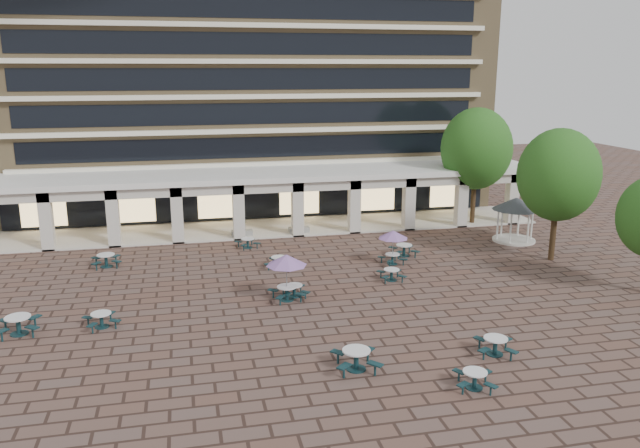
% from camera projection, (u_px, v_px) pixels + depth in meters
% --- Properties ---
extents(ground, '(120.00, 120.00, 0.00)m').
position_uv_depth(ground, '(301.00, 297.00, 33.02)').
color(ground, brown).
rests_on(ground, ground).
extents(apartment_building, '(40.00, 15.50, 25.20)m').
position_uv_depth(apartment_building, '(245.00, 59.00, 54.07)').
color(apartment_building, '#987E55').
rests_on(apartment_building, ground).
extents(retail_arcade, '(42.00, 6.60, 4.40)m').
position_uv_depth(retail_arcade, '(264.00, 190.00, 46.30)').
color(retail_arcade, white).
rests_on(retail_arcade, ground).
extents(picnic_table_0, '(2.08, 2.08, 0.86)m').
position_uv_depth(picnic_table_0, '(18.00, 324.00, 28.34)').
color(picnic_table_0, '#123037').
rests_on(picnic_table_0, ground).
extents(picnic_table_1, '(2.01, 2.01, 0.86)m').
position_uv_depth(picnic_table_1, '(356.00, 358.00, 25.01)').
color(picnic_table_1, '#123037').
rests_on(picnic_table_1, ground).
extents(picnic_table_2, '(2.02, 2.02, 0.76)m').
position_uv_depth(picnic_table_2, '(495.00, 344.00, 26.34)').
color(picnic_table_2, '#123037').
rests_on(picnic_table_2, ground).
extents(picnic_table_3, '(1.84, 1.84, 0.70)m').
position_uv_depth(picnic_table_3, '(475.00, 378.00, 23.57)').
color(picnic_table_3, '#123037').
rests_on(picnic_table_3, ground).
extents(picnic_table_5, '(1.87, 1.87, 0.71)m').
position_uv_depth(picnic_table_5, '(101.00, 319.00, 29.13)').
color(picnic_table_5, '#123037').
rests_on(picnic_table_5, ground).
extents(picnic_table_6, '(2.14, 2.14, 2.48)m').
position_uv_depth(picnic_table_6, '(286.00, 262.00, 32.11)').
color(picnic_table_6, '#123037').
rests_on(picnic_table_6, ground).
extents(picnic_table_7, '(1.58, 1.58, 0.68)m').
position_uv_depth(picnic_table_7, '(392.00, 274.00, 35.57)').
color(picnic_table_7, '#123037').
rests_on(picnic_table_7, ground).
extents(picnic_table_8, '(1.94, 1.94, 0.79)m').
position_uv_depth(picnic_table_8, '(106.00, 259.00, 38.00)').
color(picnic_table_8, '#123037').
rests_on(picnic_table_8, ground).
extents(picnic_table_9, '(1.56, 1.56, 0.66)m').
position_uv_depth(picnic_table_9, '(294.00, 290.00, 33.04)').
color(picnic_table_9, '#123037').
rests_on(picnic_table_9, ground).
extents(picnic_table_10, '(1.97, 1.97, 0.72)m').
position_uv_depth(picnic_table_10, '(279.00, 261.00, 37.73)').
color(picnic_table_10, '#123037').
rests_on(picnic_table_10, ground).
extents(picnic_table_11, '(1.85, 1.85, 2.14)m').
position_uv_depth(picnic_table_11, '(393.00, 236.00, 38.18)').
color(picnic_table_11, '#123037').
rests_on(picnic_table_11, ground).
extents(picnic_table_12, '(1.72, 1.72, 0.66)m').
position_uv_depth(picnic_table_12, '(248.00, 242.00, 42.02)').
color(picnic_table_12, '#123037').
rests_on(picnic_table_12, ground).
extents(picnic_table_13, '(1.74, 1.74, 0.77)m').
position_uv_depth(picnic_table_13, '(404.00, 249.00, 40.18)').
color(picnic_table_13, '#123037').
rests_on(picnic_table_13, ground).
extents(gazebo, '(3.31, 3.31, 3.08)m').
position_uv_depth(gazebo, '(516.00, 209.00, 43.26)').
color(gazebo, beige).
rests_on(gazebo, ground).
extents(tree_east_a, '(4.99, 4.99, 8.31)m').
position_uv_depth(tree_east_a, '(559.00, 175.00, 38.22)').
color(tree_east_a, '#402E19').
rests_on(tree_east_a, ground).
extents(tree_east_c, '(5.39, 5.39, 8.97)m').
position_uv_depth(tree_east_c, '(476.00, 149.00, 47.21)').
color(tree_east_c, '#402E19').
rests_on(tree_east_c, ground).
extents(planter_left, '(1.50, 0.68, 1.25)m').
position_uv_depth(planter_left, '(242.00, 230.00, 44.72)').
color(planter_left, gray).
rests_on(planter_left, ground).
extents(planter_right, '(1.50, 0.62, 1.19)m').
position_uv_depth(planter_right, '(299.00, 228.00, 45.60)').
color(planter_right, gray).
rests_on(planter_right, ground).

